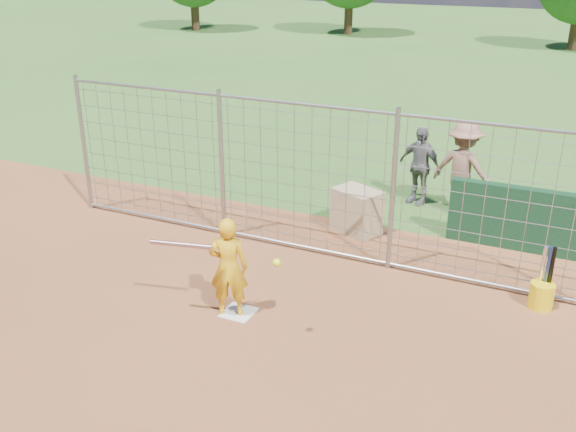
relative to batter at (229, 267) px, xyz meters
The scene contains 10 objects.
ground 0.78m from the batter, 69.62° to the left, with size 100.00×100.00×0.00m, color #2D591E.
home_plate 0.73m from the batter, 31.84° to the left, with size 0.43×0.43×0.02m, color silver.
dugout_wall 5.21m from the batter, 47.83° to the left, with size 2.60×0.20×1.10m, color #11381E.
batter is the anchor object (origin of this frame).
bystander_b 5.39m from the batter, 76.13° to the left, with size 0.91×0.38×1.56m, color #5A5B5F.
bystander_c 5.48m from the batter, 66.74° to the left, with size 1.17×0.67×1.81m, color #885D4A.
equipment_bin 3.46m from the batter, 78.84° to the left, with size 0.80×0.55×0.80m, color tan.
equipment_in_play 0.55m from the batter, 116.78° to the right, with size 1.86×0.26×0.10m.
bucket_with_bats 4.43m from the batter, 27.29° to the left, with size 0.34×0.35×0.97m.
backstop_fence 2.32m from the batter, 87.55° to the left, with size 9.08×0.08×2.60m.
Camera 1 is at (3.89, -6.92, 4.77)m, focal length 40.00 mm.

